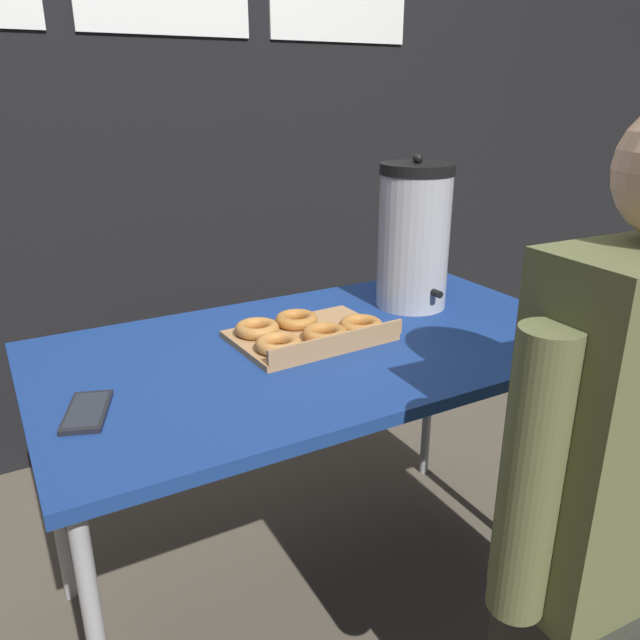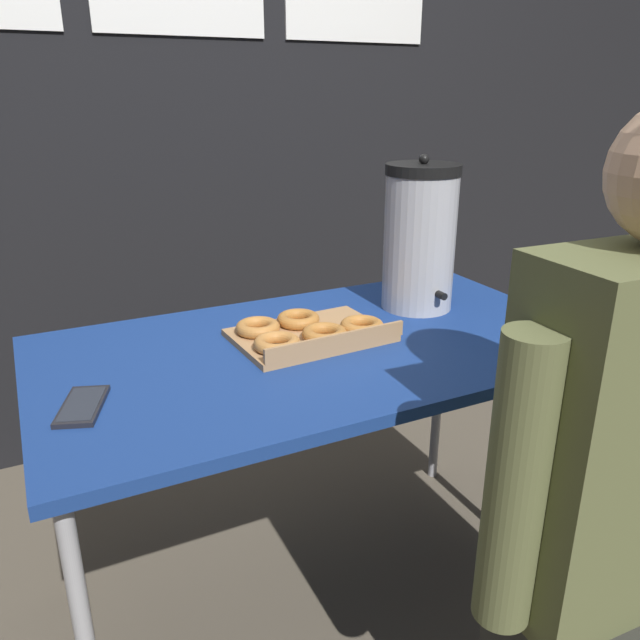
{
  "view_description": "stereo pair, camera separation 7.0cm",
  "coord_description": "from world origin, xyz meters",
  "views": [
    {
      "loc": [
        -0.68,
        -1.21,
        1.34
      ],
      "look_at": [
        -0.0,
        0.0,
        0.82
      ],
      "focal_mm": 35.0,
      "sensor_mm": 36.0,
      "label": 1
    },
    {
      "loc": [
        -0.62,
        -1.25,
        1.34
      ],
      "look_at": [
        -0.0,
        0.0,
        0.82
      ],
      "focal_mm": 35.0,
      "sensor_mm": 36.0,
      "label": 2
    }
  ],
  "objects": [
    {
      "name": "ground_plane",
      "position": [
        0.0,
        0.0,
        0.0
      ],
      "size": [
        12.0,
        12.0,
        0.0
      ],
      "primitive_type": "plane",
      "color": "brown"
    },
    {
      "name": "donut_box",
      "position": [
        -0.02,
        0.03,
        0.78
      ],
      "size": [
        0.38,
        0.28,
        0.05
      ],
      "rotation": [
        0.0,
        0.0,
        0.05
      ],
      "color": "tan",
      "rests_on": "folding_table"
    },
    {
      "name": "folding_table",
      "position": [
        0.0,
        0.0,
        0.71
      ],
      "size": [
        1.34,
        0.75,
        0.76
      ],
      "color": "navy",
      "rests_on": "ground"
    },
    {
      "name": "back_wall",
      "position": [
        0.0,
        1.12,
        1.31
      ],
      "size": [
        6.0,
        0.11,
        2.61
      ],
      "color": "black",
      "rests_on": "ground"
    },
    {
      "name": "person_seated",
      "position": [
        0.26,
        -0.66,
        0.64
      ],
      "size": [
        0.59,
        0.25,
        1.34
      ],
      "rotation": [
        0.0,
        0.0,
        3.1
      ],
      "color": "#33332D",
      "rests_on": "ground"
    },
    {
      "name": "coffee_urn",
      "position": [
        0.36,
        0.12,
        0.96
      ],
      "size": [
        0.2,
        0.23,
        0.42
      ],
      "color": "#B7B7BC",
      "rests_on": "folding_table"
    },
    {
      "name": "cell_phone",
      "position": [
        -0.56,
        -0.09,
        0.77
      ],
      "size": [
        0.12,
        0.17,
        0.01
      ],
      "rotation": [
        0.0,
        0.0,
        -0.35
      ],
      "color": "black",
      "rests_on": "folding_table"
    }
  ]
}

